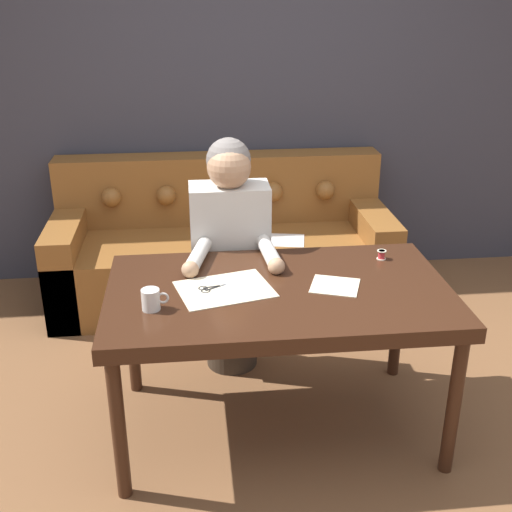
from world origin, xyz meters
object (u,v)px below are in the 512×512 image
dining_table (279,302)px  couch (222,251)px  person (230,255)px  mug (151,300)px  scissors (215,287)px  thread_spool (381,255)px

dining_table → couch: 1.51m
person → mug: person is taller
dining_table → scissors: scissors is taller
dining_table → couch: couch is taller
couch → scissors: 1.50m
mug → thread_spool: bearing=20.3°
scissors → couch: bearing=85.6°
scissors → dining_table: bearing=-6.0°
couch → scissors: couch is taller
dining_table → person: (-0.18, 0.57, -0.01)m
couch → scissors: size_ratio=9.83×
scissors → thread_spool: size_ratio=4.95×
mug → thread_spool: 1.16m
thread_spool → scissors: bearing=-164.3°
couch → thread_spool: size_ratio=48.65×
mug → person: bearing=62.3°
person → scissors: (-0.11, -0.54, 0.08)m
dining_table → couch: (-0.17, 1.46, -0.36)m
scissors → mug: size_ratio=1.97×
couch → mug: bearing=-103.3°
dining_table → mug: size_ratio=13.39×
person → thread_spool: person is taller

